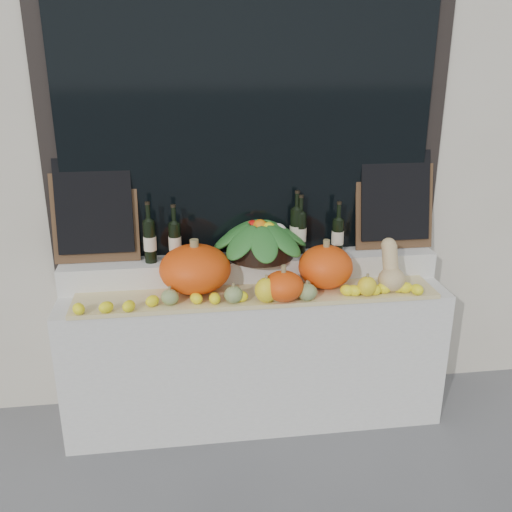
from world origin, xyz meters
TOP-DOWN VIEW (x-y plane):
  - storefront_facade at (0.00, 2.25)m, footprint 7.00×0.94m
  - display_sill at (0.00, 1.52)m, footprint 2.30×0.55m
  - rear_tier at (0.00, 1.68)m, footprint 2.30×0.25m
  - straw_bedding at (0.00, 1.40)m, footprint 2.10×0.32m
  - pumpkin_left at (-0.35, 1.49)m, footprint 0.53×0.53m
  - pumpkin_right at (0.41, 1.45)m, footprint 0.42×0.42m
  - pumpkin_center at (0.13, 1.30)m, footprint 0.25×0.25m
  - butternut_squash at (0.78, 1.36)m, footprint 0.16×0.21m
  - decorative_gourds at (0.12, 1.29)m, footprint 1.22×0.15m
  - lemon_heap at (0.00, 1.29)m, footprint 2.20×0.16m
  - produce_bowl at (0.05, 1.66)m, footprint 0.62×0.62m
  - wine_bottle_far_left at (-0.61, 1.65)m, footprint 0.08×0.08m
  - wine_bottle_near_left at (-0.46, 1.67)m, footprint 0.08×0.08m
  - wine_bottle_tall at (0.29, 1.71)m, footprint 0.08×0.08m
  - wine_bottle_near_right at (0.31, 1.70)m, footprint 0.08×0.08m
  - wine_bottle_far_right at (0.54, 1.67)m, footprint 0.08×0.08m
  - chalkboard_left at (-0.92, 1.74)m, footprint 0.50×0.15m
  - chalkboard_right at (0.92, 1.74)m, footprint 0.50×0.15m

SIDE VIEW (x-z plane):
  - display_sill at x=0.00m, z-range 0.00..0.88m
  - straw_bedding at x=0.00m, z-range 0.88..0.90m
  - lemon_heap at x=0.00m, z-range 0.91..0.97m
  - rear_tier at x=0.00m, z-range 0.88..1.04m
  - decorative_gourds at x=0.12m, z-range 0.88..1.04m
  - pumpkin_center at x=0.13m, z-range 0.91..1.07m
  - butternut_squash at x=0.78m, z-range 0.88..1.17m
  - pumpkin_right at x=0.41m, z-range 0.91..1.16m
  - pumpkin_left at x=-0.35m, z-range 0.91..1.18m
  - wine_bottle_far_right at x=0.54m, z-range 0.99..1.31m
  - produce_bowl at x=0.05m, z-range 1.04..1.28m
  - wine_bottle_near_left at x=-0.46m, z-range 0.99..1.33m
  - wine_bottle_near_right at x=0.31m, z-range 0.99..1.36m
  - wine_bottle_far_left at x=-0.61m, z-range 0.99..1.36m
  - wine_bottle_tall at x=0.29m, z-range 0.99..1.38m
  - chalkboard_left at x=-0.92m, z-range 1.05..1.67m
  - chalkboard_right at x=0.92m, z-range 1.05..1.67m
  - storefront_facade at x=0.00m, z-range 0.00..4.50m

